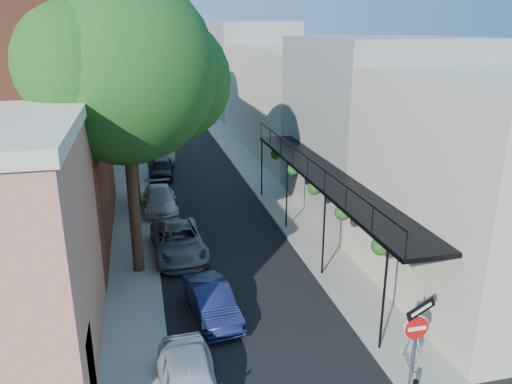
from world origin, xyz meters
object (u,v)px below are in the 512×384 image
oak_near (136,73)px  oak_mid (135,76)px  parked_car_e (162,168)px  parked_car_f (166,153)px  oak_far (134,46)px  pedestrian (413,345)px  parked_car_b (212,301)px  parked_car_c (178,241)px  parked_car_d (160,200)px  sign_post (416,332)px

oak_near → oak_mid: bearing=90.4°
parked_car_e → parked_car_f: size_ratio=0.97×
oak_far → pedestrian: bearing=-74.6°
parked_car_f → pedestrian: size_ratio=2.18×
oak_far → parked_car_f: 7.83m
oak_mid → pedestrian: 18.88m
oak_near → oak_far: bearing=90.0°
oak_near → oak_far: size_ratio=0.96×
oak_mid → parked_car_b: 13.91m
parked_car_c → parked_car_d: parked_car_c is taller
parked_car_d → parked_car_f: bearing=83.9°
parked_car_b → pedestrian: bearing=-48.2°
sign_post → parked_car_c: 11.64m
oak_mid → oak_far: oak_far is taller
parked_car_d → parked_car_b: bearing=-84.3°
oak_near → parked_car_e: (1.22, 13.13, -7.25)m
parked_car_d → parked_car_f: parked_car_f is taller
oak_mid → parked_car_f: bearing=78.7°
parked_car_b → parked_car_c: size_ratio=0.76×
oak_mid → parked_car_b: bearing=-80.6°
sign_post → parked_car_e: sign_post is taller
sign_post → parked_car_d: size_ratio=0.70×
sign_post → oak_mid: (-6.58, 17.26, 5.02)m
sign_post → oak_mid: 19.14m
parked_car_b → parked_car_c: parked_car_c is taller
oak_far → parked_car_e: bearing=-72.6°
parked_car_e → pedestrian: pedestrian is taller
parked_car_b → parked_car_f: size_ratio=0.93×
oak_far → parked_car_b: (1.95, -21.19, -7.67)m
oak_far → pedestrian: (7.00, -25.47, -7.26)m
sign_post → parked_car_f: sign_post is taller
parked_car_c → pedestrian: pedestrian is taller
oak_mid → parked_car_b: (2.02, -12.15, -6.47)m
sign_post → parked_car_b: 7.00m
sign_post → parked_car_b: sign_post is taller
oak_far → parked_car_e: 8.64m
parked_car_b → pedestrian: (5.05, -4.28, 0.41)m
sign_post → oak_far: (-6.51, 26.30, 6.22)m
oak_near → oak_far: (0.01, 17.01, 0.38)m
parked_car_c → parked_car_f: parked_car_c is taller
sign_post → parked_car_d: 17.11m
oak_mid → parked_car_b: oak_mid is taller
oak_mid → pedestrian: bearing=-66.7°
parked_car_c → parked_car_d: 5.78m
oak_mid → parked_car_d: bearing=-55.8°
parked_car_c → pedestrian: bearing=-61.1°
sign_post → parked_car_f: 26.94m
oak_near → parked_car_c: oak_near is taller
parked_car_d → parked_car_e: parked_car_e is taller
parked_car_e → parked_car_f: same height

